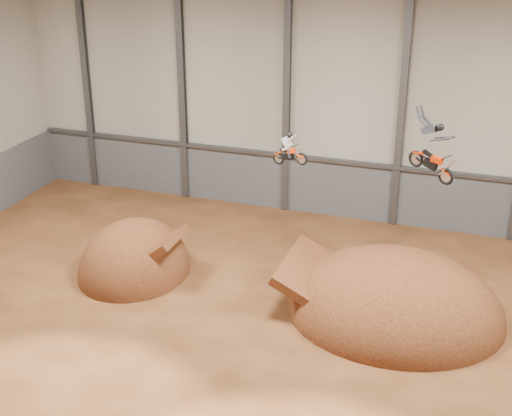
{
  "coord_description": "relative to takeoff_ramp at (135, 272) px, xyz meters",
  "views": [
    {
      "loc": [
        8.09,
        -24.26,
        17.52
      ],
      "look_at": [
        -1.55,
        4.0,
        4.71
      ],
      "focal_mm": 50.0,
      "sensor_mm": 36.0,
      "label": 1
    }
  ],
  "objects": [
    {
      "name": "floor",
      "position": [
        8.29,
        -4.44,
        0.0
      ],
      "size": [
        40.0,
        40.0,
        0.0
      ],
      "primitive_type": "plane",
      "color": "#4C2814",
      "rests_on": "ground"
    },
    {
      "name": "back_wall",
      "position": [
        8.29,
        10.56,
        7.0
      ],
      "size": [
        40.0,
        0.1,
        14.0
      ],
      "primitive_type": "cube",
      "color": "#ADA899",
      "rests_on": "ground"
    },
    {
      "name": "ceiling",
      "position": [
        8.29,
        -4.44,
        14.0
      ],
      "size": [
        40.0,
        40.0,
        0.0
      ],
      "primitive_type": "plane",
      "color": "black",
      "rests_on": "back_wall"
    },
    {
      "name": "lower_band_back",
      "position": [
        8.29,
        10.46,
        1.75
      ],
      "size": [
        39.8,
        0.18,
        3.5
      ],
      "primitive_type": "cube",
      "color": "#56585E",
      "rests_on": "ground"
    },
    {
      "name": "steel_rail",
      "position": [
        8.29,
        10.31,
        3.55
      ],
      "size": [
        39.8,
        0.35,
        0.2
      ],
      "primitive_type": "cube",
      "color": "#47494F",
      "rests_on": "lower_band_back"
    },
    {
      "name": "steel_column_0",
      "position": [
        -8.37,
        10.36,
        7.0
      ],
      "size": [
        0.4,
        0.36,
        13.9
      ],
      "primitive_type": "cube",
      "color": "#47494F",
      "rests_on": "ground"
    },
    {
      "name": "steel_column_1",
      "position": [
        -1.71,
        10.36,
        7.0
      ],
      "size": [
        0.4,
        0.36,
        13.9
      ],
      "primitive_type": "cube",
      "color": "#47494F",
      "rests_on": "ground"
    },
    {
      "name": "steel_column_2",
      "position": [
        4.96,
        10.36,
        7.0
      ],
      "size": [
        0.4,
        0.36,
        13.9
      ],
      "primitive_type": "cube",
      "color": "#47494F",
      "rests_on": "ground"
    },
    {
      "name": "steel_column_3",
      "position": [
        11.63,
        10.36,
        7.0
      ],
      "size": [
        0.4,
        0.36,
        13.9
      ],
      "primitive_type": "cube",
      "color": "#47494F",
      "rests_on": "ground"
    },
    {
      "name": "takeoff_ramp",
      "position": [
        0.0,
        0.0,
        0.0
      ],
      "size": [
        5.55,
        6.41,
        5.55
      ],
      "primitive_type": "ellipsoid",
      "color": "#432010",
      "rests_on": "ground"
    },
    {
      "name": "landing_ramp",
      "position": [
        13.28,
        0.23,
        0.0
      ],
      "size": [
        9.97,
        8.82,
        5.75
      ],
      "primitive_type": "ellipsoid",
      "color": "#432010",
      "rests_on": "ground"
    },
    {
      "name": "fmx_rider_a",
      "position": [
        7.66,
        1.98,
        6.95
      ],
      "size": [
        2.28,
        1.28,
        2.02
      ],
      "primitive_type": null,
      "rotation": [
        0.0,
        -0.17,
        -0.27
      ],
      "color": "#EC3B06"
    },
    {
      "name": "fmx_rider_b",
      "position": [
        14.21,
        -0.17,
        8.42
      ],
      "size": [
        3.5,
        2.4,
        3.2
      ],
      "primitive_type": null,
      "rotation": [
        0.0,
        0.25,
        -0.49
      ],
      "color": "#B72502"
    }
  ]
}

